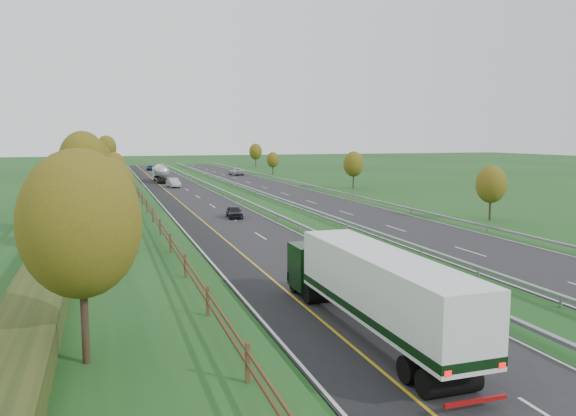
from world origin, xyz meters
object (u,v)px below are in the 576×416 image
at_px(road_tanker, 161,173).
at_px(car_small_far, 150,168).
at_px(car_oncoming, 236,172).
at_px(car_dark_near, 234,212).
at_px(box_lorry, 371,287).
at_px(car_silver_mid, 173,183).

xyz_separation_m(road_tanker, car_small_far, (1.04, 41.46, -1.16)).
bearing_deg(car_oncoming, car_small_far, -58.50).
bearing_deg(car_dark_near, road_tanker, 97.56).
bearing_deg(car_small_far, car_oncoming, -51.59).
bearing_deg(car_oncoming, car_dark_near, 73.74).
height_order(road_tanker, car_small_far, road_tanker).
relative_size(box_lorry, car_dark_near, 4.13).
height_order(box_lorry, car_small_far, box_lorry).
xyz_separation_m(car_dark_near, car_small_far, (-1.81, 96.09, -0.01)).
bearing_deg(car_small_far, car_silver_mid, -86.36).
xyz_separation_m(box_lorry, road_tanker, (-0.32, 93.77, -0.47)).
height_order(car_silver_mid, car_small_far, car_silver_mid).
xyz_separation_m(car_dark_near, car_silver_mid, (-1.92, 41.36, 0.15)).
bearing_deg(car_silver_mid, car_oncoming, 51.60).
height_order(box_lorry, car_silver_mid, box_lorry).
xyz_separation_m(box_lorry, car_silver_mid, (0.60, 80.50, -1.46)).
distance_m(car_silver_mid, car_oncoming, 33.87).
distance_m(car_dark_near, car_small_far, 96.11).
height_order(road_tanker, car_oncoming, road_tanker).
xyz_separation_m(road_tanker, car_oncoming, (19.13, 15.28, -1.00)).
xyz_separation_m(box_lorry, car_oncoming, (18.81, 109.06, -1.47)).
height_order(car_dark_near, car_small_far, car_dark_near).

